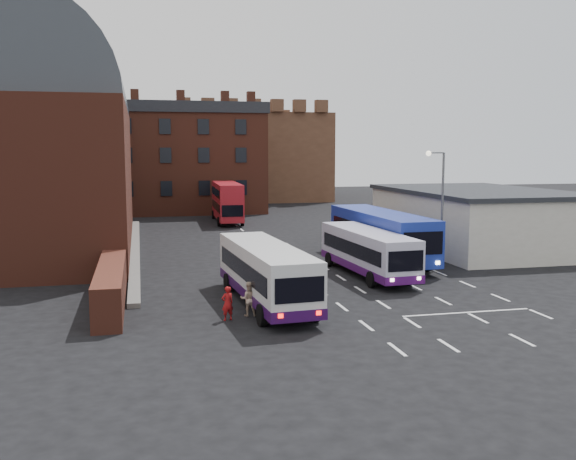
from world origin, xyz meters
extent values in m
plane|color=black|center=(0.00, 0.00, 0.00)|extent=(180.00, 180.00, 0.00)
cube|color=#602B1E|center=(-15.50, 21.00, 5.00)|extent=(12.00, 28.00, 10.00)
cylinder|color=#1E2328|center=(-15.50, 21.00, 10.00)|extent=(12.00, 26.00, 12.00)
cube|color=#602B1E|center=(-10.20, 2.00, 0.90)|extent=(1.20, 10.00, 1.80)
cube|color=beige|center=(15.00, 14.00, 2.00)|extent=(10.00, 16.00, 4.00)
cube|color=#282B30|center=(15.00, 14.00, 4.10)|extent=(10.40, 16.40, 0.30)
cube|color=brown|center=(-6.00, 46.00, 5.50)|extent=(22.00, 10.00, 11.00)
cube|color=brown|center=(6.00, 66.00, 6.00)|extent=(22.00, 22.00, 12.00)
cube|color=silver|center=(-3.26, 0.51, 1.59)|extent=(2.95, 10.14, 2.27)
cube|color=black|center=(-3.26, 0.51, 1.73)|extent=(2.93, 8.94, 0.82)
cylinder|color=black|center=(-4.61, 3.61, 0.45)|extent=(0.32, 0.92, 0.91)
cylinder|color=black|center=(-4.15, -3.11, 0.45)|extent=(0.32, 0.92, 0.91)
cylinder|color=black|center=(-2.34, 3.76, 0.45)|extent=(0.32, 0.92, 0.91)
cylinder|color=black|center=(-1.88, -2.95, 0.45)|extent=(0.32, 0.92, 0.91)
cube|color=silver|center=(3.64, 5.83, 1.50)|extent=(2.67, 9.54, 2.14)
cube|color=black|center=(3.64, 5.83, 1.63)|extent=(2.66, 8.34, 0.77)
cylinder|color=black|center=(4.87, 2.89, 0.43)|extent=(0.29, 0.87, 0.86)
cylinder|color=black|center=(4.52, 9.23, 0.43)|extent=(0.29, 0.87, 0.86)
cylinder|color=black|center=(2.73, 2.77, 0.43)|extent=(0.29, 0.87, 0.86)
cylinder|color=black|center=(2.38, 9.11, 0.43)|extent=(0.29, 0.87, 0.86)
cube|color=navy|center=(6.00, 9.90, 1.86)|extent=(3.03, 11.74, 2.65)
cube|color=black|center=(6.00, 9.90, 2.01)|extent=(3.05, 10.54, 0.95)
cylinder|color=black|center=(7.44, 6.24, 0.53)|extent=(0.33, 1.07, 1.06)
cylinder|color=black|center=(7.19, 14.08, 0.53)|extent=(0.33, 1.07, 1.06)
cylinder|color=black|center=(4.80, 6.15, 0.53)|extent=(0.33, 1.07, 1.06)
cylinder|color=black|center=(4.54, 13.99, 0.53)|extent=(0.33, 1.07, 1.06)
cube|color=#AB1722|center=(-0.47, 34.22, 2.15)|extent=(2.53, 9.74, 3.43)
cube|color=black|center=(-0.47, 34.22, 1.67)|extent=(2.55, 8.55, 0.79)
cylinder|color=black|center=(0.52, 31.11, 0.44)|extent=(0.28, 0.89, 0.88)
cylinder|color=black|center=(0.75, 37.61, 0.44)|extent=(0.28, 0.89, 0.88)
cylinder|color=black|center=(-1.68, 31.19, 0.44)|extent=(0.28, 0.89, 0.88)
cylinder|color=black|center=(-1.45, 37.69, 0.44)|extent=(0.28, 0.89, 0.88)
cylinder|color=#5A5C5E|center=(8.60, 6.74, 3.46)|extent=(0.14, 0.14, 6.91)
cylinder|color=#5A5C5E|center=(8.03, 6.55, 6.91)|extent=(1.18, 0.46, 0.09)
sphere|color=#FFF2CC|center=(7.45, 6.36, 6.87)|extent=(0.31, 0.31, 0.31)
imported|color=#A31214|center=(-5.36, -1.90, 0.72)|extent=(0.61, 0.49, 1.45)
imported|color=tan|center=(-4.38, -1.38, 0.75)|extent=(0.80, 0.66, 1.49)
camera|label=1|loc=(-8.83, -27.91, 7.09)|focal=40.00mm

